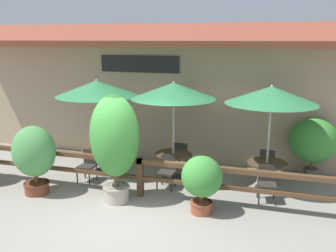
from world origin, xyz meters
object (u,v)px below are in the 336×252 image
at_px(dining_table_middle, 173,158).
at_px(chair_middle_wallside, 182,154).
at_px(potted_plant_broad_leaf, 313,141).
at_px(potted_plant_entrance_palm, 34,154).
at_px(patio_umbrella_near, 97,88).
at_px(potted_plant_tall_tropical, 115,140).
at_px(chair_far_wallside, 268,162).
at_px(patio_umbrella_middle, 174,91).
at_px(patio_umbrella_far, 271,95).
at_px(chair_far_streetside, 267,182).
at_px(chair_middle_streetside, 167,170).
at_px(chair_near_wallside, 108,149).
at_px(dining_table_near, 100,153).
at_px(potted_plant_small_flowering, 202,179).
at_px(chair_near_streetside, 88,164).
at_px(dining_table_far, 267,168).

height_order(dining_table_middle, chair_middle_wallside, chair_middle_wallside).
bearing_deg(potted_plant_broad_leaf, potted_plant_entrance_palm, -155.00).
relative_size(patio_umbrella_near, potted_plant_tall_tropical, 1.05).
xyz_separation_m(chair_far_wallside, potted_plant_broad_leaf, (1.15, 0.39, 0.59)).
height_order(patio_umbrella_middle, potted_plant_broad_leaf, patio_umbrella_middle).
bearing_deg(potted_plant_tall_tropical, potted_plant_broad_leaf, 33.10).
bearing_deg(patio_umbrella_far, chair_far_streetside, -87.13).
distance_m(patio_umbrella_near, potted_plant_broad_leaf, 6.09).
bearing_deg(chair_middle_streetside, chair_near_wallside, 152.46).
bearing_deg(patio_umbrella_near, dining_table_near, 0.00).
relative_size(patio_umbrella_far, chair_far_wallside, 3.15).
distance_m(patio_umbrella_middle, potted_plant_tall_tropical, 2.25).
bearing_deg(chair_far_streetside, potted_plant_entrance_palm, -175.81).
bearing_deg(patio_umbrella_far, dining_table_near, -178.95).
xyz_separation_m(chair_middle_streetside, chair_far_wallside, (2.46, 1.39, 0.00)).
height_order(patio_umbrella_near, potted_plant_small_flowering, patio_umbrella_near).
height_order(patio_umbrella_middle, patio_umbrella_far, same).
xyz_separation_m(chair_near_streetside, chair_middle_wallside, (2.21, 1.57, 0.00)).
bearing_deg(potted_plant_small_flowering, potted_plant_entrance_palm, -178.45).
xyz_separation_m(patio_umbrella_far, potted_plant_broad_leaf, (1.15, 1.14, -1.37)).
xyz_separation_m(chair_near_streetside, dining_table_middle, (2.14, 0.88, 0.09)).
xyz_separation_m(chair_near_wallside, patio_umbrella_far, (4.74, -0.65, 1.95)).
relative_size(patio_umbrella_near, chair_middle_wallside, 3.15).
relative_size(chair_middle_wallside, potted_plant_entrance_palm, 0.49).
distance_m(chair_middle_streetside, patio_umbrella_far, 3.20).
distance_m(dining_table_near, patio_umbrella_middle, 2.86).
bearing_deg(patio_umbrella_near, dining_table_middle, 3.69).
relative_size(dining_table_near, patio_umbrella_middle, 0.37).
bearing_deg(patio_umbrella_middle, potted_plant_broad_leaf, 16.60).
bearing_deg(potted_plant_tall_tropical, potted_plant_entrance_palm, -176.15).
distance_m(chair_near_wallside, chair_far_wallside, 4.74).
relative_size(chair_far_streetside, potted_plant_small_flowering, 0.65).
height_order(chair_middle_wallside, patio_umbrella_far, patio_umbrella_far).
distance_m(chair_near_streetside, patio_umbrella_far, 5.09).
height_order(dining_table_near, potted_plant_broad_leaf, potted_plant_broad_leaf).
bearing_deg(potted_plant_entrance_palm, patio_umbrella_far, 19.59).
xyz_separation_m(chair_far_streetside, potted_plant_broad_leaf, (1.11, 1.89, 0.59)).
bearing_deg(chair_middle_streetside, chair_far_streetside, -0.47).
relative_size(chair_near_wallside, chair_middle_wallside, 1.00).
bearing_deg(dining_table_far, patio_umbrella_far, 0.00).
bearing_deg(chair_far_streetside, chair_near_wallside, 155.57).
height_order(patio_umbrella_middle, dining_table_far, patio_umbrella_middle).
distance_m(patio_umbrella_near, chair_near_streetside, 2.09).
xyz_separation_m(patio_umbrella_far, chair_far_streetside, (0.04, -0.75, -1.95)).
relative_size(chair_middle_streetside, chair_far_wallside, 1.00).
distance_m(chair_far_wallside, potted_plant_broad_leaf, 1.35).
bearing_deg(chair_far_streetside, potted_plant_broad_leaf, 51.50).
bearing_deg(chair_middle_wallside, chair_far_streetside, 154.79).
bearing_deg(dining_table_far, chair_middle_streetside, -165.37).
bearing_deg(chair_far_streetside, patio_umbrella_middle, 154.30).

